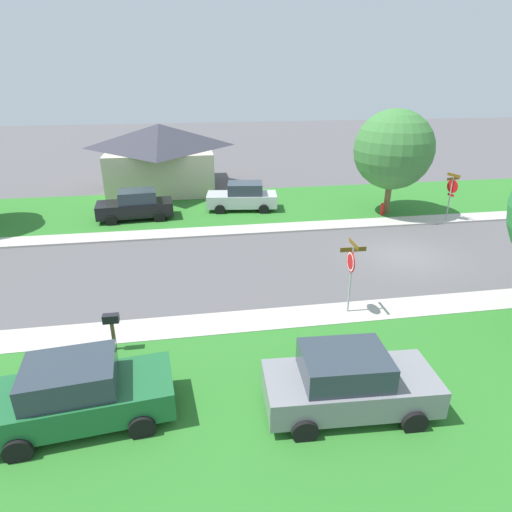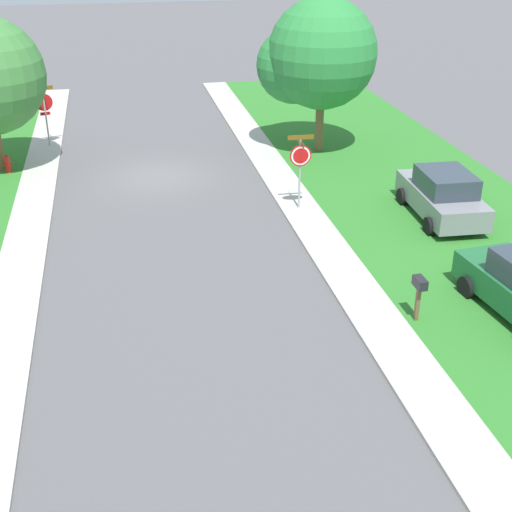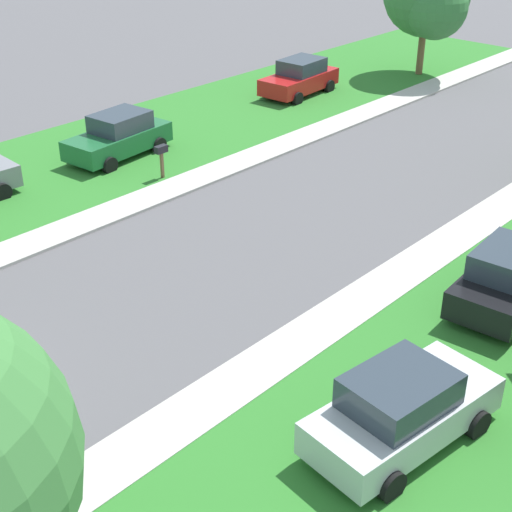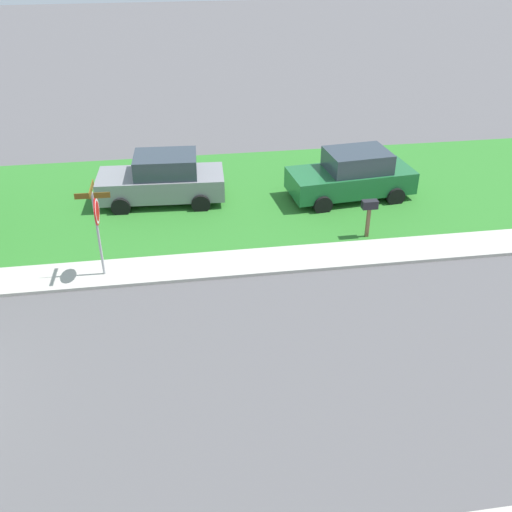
% 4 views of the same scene
% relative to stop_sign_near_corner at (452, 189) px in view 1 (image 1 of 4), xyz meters
% --- Properties ---
extents(ground_plane, '(120.00, 120.00, 0.00)m').
position_rel_stop_sign_near_corner_xyz_m(ground_plane, '(-4.51, 4.83, -1.88)').
color(ground_plane, '#565456').
extents(sidewalk_east, '(1.40, 56.00, 0.10)m').
position_rel_stop_sign_near_corner_xyz_m(sidewalk_east, '(0.19, 16.83, -1.83)').
color(sidewalk_east, '#B7B2A8').
rests_on(sidewalk_east, ground).
extents(lawn_east, '(8.00, 56.00, 0.08)m').
position_rel_stop_sign_near_corner_xyz_m(lawn_east, '(4.89, 16.83, -1.84)').
color(lawn_east, '#2D7528').
rests_on(lawn_east, ground).
extents(sidewalk_west, '(1.40, 56.00, 0.10)m').
position_rel_stop_sign_near_corner_xyz_m(sidewalk_west, '(-9.21, 16.83, -1.83)').
color(sidewalk_west, '#B7B2A8').
rests_on(sidewalk_west, ground).
extents(lawn_west, '(8.00, 56.00, 0.08)m').
position_rel_stop_sign_near_corner_xyz_m(lawn_west, '(-13.91, 16.83, -1.84)').
color(lawn_west, '#2D7528').
rests_on(lawn_west, ground).
extents(stop_sign_near_corner, '(0.90, 0.90, 2.77)m').
position_rel_stop_sign_near_corner_xyz_m(stop_sign_near_corner, '(0.00, 0.00, 0.00)').
color(stop_sign_near_corner, '#9E9EA3').
rests_on(stop_sign_near_corner, ground).
extents(stop_sign_far_corner, '(0.92, 0.92, 2.77)m').
position_rel_stop_sign_near_corner_xyz_m(stop_sign_far_corner, '(-9.15, 9.45, 0.01)').
color(stop_sign_far_corner, '#9E9EA3').
rests_on(stop_sign_far_corner, ground).
extents(car_grey_behind_trees, '(2.22, 4.39, 1.76)m').
position_rel_stop_sign_near_corner_xyz_m(car_grey_behind_trees, '(-13.77, 11.16, -1.00)').
color(car_grey_behind_trees, gray).
rests_on(car_grey_behind_trees, ground).
extents(car_green_near_corner, '(2.36, 4.46, 1.76)m').
position_rel_stop_sign_near_corner_xyz_m(car_green_near_corner, '(-13.11, 17.72, -1.00)').
color(car_green_near_corner, '#1E6033').
rests_on(car_green_near_corner, ground).
extents(car_black_driveway_right, '(2.30, 4.43, 1.76)m').
position_rel_stop_sign_near_corner_xyz_m(car_black_driveway_right, '(3.09, 17.89, -1.00)').
color(car_black_driveway_right, black).
rests_on(car_black_driveway_right, ground).
extents(car_silver_across_road, '(2.46, 4.50, 1.76)m').
position_rel_stop_sign_near_corner_xyz_m(car_silver_across_road, '(3.94, 11.49, -1.00)').
color(car_silver_across_road, silver).
rests_on(car_silver_across_road, ground).
extents(tree_across_right, '(4.90, 4.56, 6.18)m').
position_rel_stop_sign_near_corner_xyz_m(tree_across_right, '(2.00, 2.78, 1.87)').
color(tree_across_right, brown).
rests_on(tree_across_right, ground).
extents(house_right_setback, '(9.03, 7.84, 4.60)m').
position_rel_stop_sign_near_corner_xyz_m(house_right_setback, '(10.92, 16.63, 0.50)').
color(house_right_setback, beige).
rests_on(house_right_setback, ground).
extents(fire_hydrant, '(0.38, 0.22, 0.83)m').
position_rel_stop_sign_near_corner_xyz_m(fire_hydrant, '(1.42, 3.38, -1.44)').
color(fire_hydrant, red).
rests_on(fire_hydrant, ground).
extents(mailbox, '(0.24, 0.48, 1.31)m').
position_rel_stop_sign_near_corner_xyz_m(mailbox, '(-10.18, 17.38, -0.87)').
color(mailbox, brown).
rests_on(mailbox, ground).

